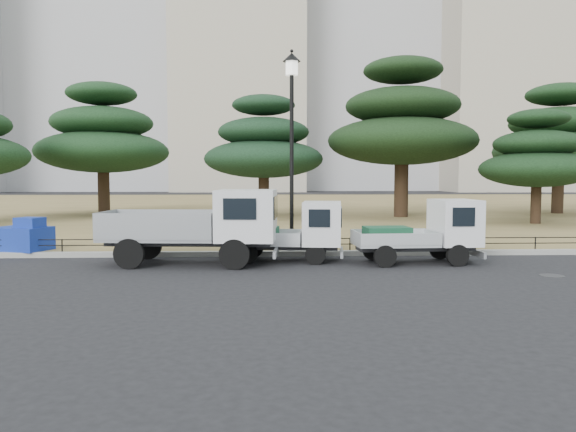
{
  "coord_description": "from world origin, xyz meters",
  "views": [
    {
      "loc": [
        -0.69,
        -14.83,
        2.48
      ],
      "look_at": [
        0.0,
        2.0,
        1.3
      ],
      "focal_mm": 35.0,
      "sensor_mm": 36.0,
      "label": 1
    }
  ],
  "objects_px": {
    "truck_large": "(201,223)",
    "street_lamp": "(292,118)",
    "truck_kei_front": "(294,232)",
    "truck_kei_rear": "(425,232)",
    "tarp_pile": "(23,237)"
  },
  "relations": [
    {
      "from": "truck_large",
      "to": "street_lamp",
      "type": "distance_m",
      "value": 4.52
    },
    {
      "from": "truck_kei_rear",
      "to": "street_lamp",
      "type": "distance_m",
      "value": 5.42
    },
    {
      "from": "truck_large",
      "to": "tarp_pile",
      "type": "relative_size",
      "value": 2.65
    },
    {
      "from": "truck_kei_rear",
      "to": "street_lamp",
      "type": "height_order",
      "value": "street_lamp"
    },
    {
      "from": "truck_large",
      "to": "street_lamp",
      "type": "height_order",
      "value": "street_lamp"
    },
    {
      "from": "street_lamp",
      "to": "truck_kei_front",
      "type": "bearing_deg",
      "value": -89.36
    },
    {
      "from": "truck_kei_front",
      "to": "truck_kei_rear",
      "type": "relative_size",
      "value": 0.97
    },
    {
      "from": "truck_large",
      "to": "truck_kei_front",
      "type": "distance_m",
      "value": 2.73
    },
    {
      "from": "street_lamp",
      "to": "tarp_pile",
      "type": "bearing_deg",
      "value": 178.08
    },
    {
      "from": "truck_large",
      "to": "street_lamp",
      "type": "bearing_deg",
      "value": 39.34
    },
    {
      "from": "truck_kei_front",
      "to": "street_lamp",
      "type": "bearing_deg",
      "value": 98.03
    },
    {
      "from": "truck_kei_front",
      "to": "truck_kei_rear",
      "type": "bearing_deg",
      "value": -0.81
    },
    {
      "from": "street_lamp",
      "to": "truck_large",
      "type": "bearing_deg",
      "value": -145.04
    },
    {
      "from": "truck_large",
      "to": "tarp_pile",
      "type": "height_order",
      "value": "truck_large"
    },
    {
      "from": "truck_kei_front",
      "to": "truck_kei_rear",
      "type": "xyz_separation_m",
      "value": [
        3.75,
        -0.54,
        0.04
      ]
    }
  ]
}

